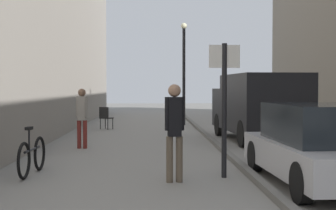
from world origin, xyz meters
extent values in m
plane|color=gray|center=(0.00, 12.00, 0.00)|extent=(80.00, 80.00, 0.00)
cube|color=#615F5B|center=(1.58, 12.00, 0.06)|extent=(0.16, 40.00, 0.12)
cylinder|color=brown|center=(-0.02, 6.26, 0.43)|extent=(0.13, 0.13, 0.85)
cylinder|color=brown|center=(0.16, 6.28, 0.43)|extent=(0.13, 0.13, 0.85)
cube|color=black|center=(0.07, 6.27, 1.21)|extent=(0.26, 0.22, 0.72)
cylinder|color=black|center=(-0.06, 6.26, 1.27)|extent=(0.10, 0.10, 0.62)
cylinder|color=black|center=(0.19, 6.29, 1.27)|extent=(0.10, 0.10, 0.62)
sphere|color=#9E755B|center=(0.07, 6.27, 1.69)|extent=(0.24, 0.24, 0.24)
cylinder|color=maroon|center=(-2.45, 11.39, 0.40)|extent=(0.12, 0.12, 0.81)
cylinder|color=maroon|center=(-2.28, 11.37, 0.40)|extent=(0.12, 0.12, 0.81)
cube|color=gray|center=(-2.36, 11.38, 1.15)|extent=(0.25, 0.22, 0.69)
cylinder|color=gray|center=(-2.49, 11.39, 1.20)|extent=(0.10, 0.10, 0.58)
cylinder|color=gray|center=(-2.24, 11.36, 1.20)|extent=(0.10, 0.10, 0.58)
sphere|color=brown|center=(-2.36, 11.38, 1.61)|extent=(0.22, 0.22, 0.22)
cube|color=black|center=(3.17, 12.65, 1.26)|extent=(2.30, 3.75, 1.83)
cube|color=black|center=(3.00, 15.15, 1.03)|extent=(2.15, 1.54, 1.37)
cube|color=black|center=(2.97, 15.65, 1.33)|extent=(1.73, 0.16, 0.60)
cylinder|color=black|center=(2.08, 14.95, 0.40)|extent=(0.27, 0.81, 0.80)
cylinder|color=black|center=(3.94, 15.08, 0.40)|extent=(0.27, 0.81, 0.80)
cylinder|color=black|center=(2.32, 11.48, 0.40)|extent=(0.27, 0.81, 0.80)
cylinder|color=black|center=(4.17, 11.60, 0.40)|extent=(0.27, 0.81, 0.80)
cube|color=#B7B7BC|center=(2.67, 5.97, 0.49)|extent=(1.95, 4.26, 0.55)
cube|color=black|center=(2.67, 5.97, 1.11)|extent=(1.60, 2.57, 0.68)
cylinder|color=black|center=(1.80, 7.37, 0.32)|extent=(0.22, 0.65, 0.64)
cylinder|color=black|center=(3.44, 7.43, 0.32)|extent=(0.22, 0.65, 0.64)
cylinder|color=black|center=(1.90, 4.51, 0.32)|extent=(0.22, 0.65, 0.64)
cylinder|color=black|center=(1.05, 6.71, 1.30)|extent=(0.10, 0.10, 2.60)
cube|color=white|center=(1.05, 6.71, 2.35)|extent=(0.60, 0.06, 0.44)
cylinder|color=black|center=(1.12, 20.10, 2.25)|extent=(0.14, 0.14, 4.50)
sphere|color=beige|center=(1.12, 20.10, 4.62)|extent=(0.28, 0.28, 0.28)
torus|color=black|center=(-2.73, 7.67, 0.36)|extent=(0.10, 0.72, 0.72)
torus|color=black|center=(-2.78, 6.62, 0.36)|extent=(0.10, 0.72, 0.72)
cylinder|color=black|center=(-2.75, 7.14, 0.51)|extent=(0.10, 0.95, 0.05)
cylinder|color=black|center=(-2.76, 6.95, 0.73)|extent=(0.04, 0.04, 0.40)
cube|color=black|center=(-2.76, 6.95, 0.95)|extent=(0.11, 0.24, 0.06)
cylinder|color=black|center=(-2.35, 18.16, 0.23)|extent=(0.04, 0.04, 0.45)
cylinder|color=black|center=(-2.02, 17.98, 0.23)|extent=(0.04, 0.04, 0.45)
cylinder|color=black|center=(-2.53, 17.83, 0.23)|extent=(0.04, 0.04, 0.45)
cylinder|color=black|center=(-2.20, 17.65, 0.23)|extent=(0.04, 0.04, 0.45)
cube|color=black|center=(-2.28, 17.90, 0.47)|extent=(0.60, 0.60, 0.04)
cube|color=black|center=(-2.37, 17.73, 0.71)|extent=(0.41, 0.24, 0.45)
camera|label=1|loc=(-0.34, -2.69, 1.75)|focal=52.31mm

